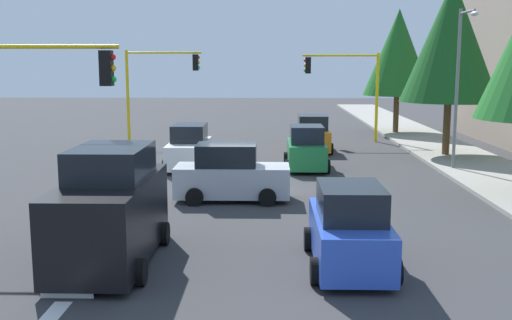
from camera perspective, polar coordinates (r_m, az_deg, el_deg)
The scene contains 15 objects.
ground_plane at distance 23.17m, azimuth -1.45°, elevation -2.67°, with size 120.00×120.00×0.00m, color #353538.
sidewalk_kerb at distance 29.57m, azimuth 19.83°, elevation -0.49°, with size 80.00×4.00×0.15m, color gray.
lane_arrow_near at distance 12.78m, azimuth -18.04°, elevation -13.06°, with size 2.40×1.10×1.10m.
traffic_signal_far_left at distance 36.94m, azimuth 8.45°, elevation 7.53°, with size 0.36×4.59×5.30m.
traffic_signal_near_right at distance 18.00m, azimuth -20.81°, elevation 5.48°, with size 0.36×4.59×5.31m.
traffic_signal_far_right at distance 37.29m, azimuth -9.22°, elevation 7.69°, with size 0.36×4.59×5.47m.
street_lamp_curbside at distance 27.48m, azimuth 18.63°, elevation 7.84°, with size 2.15×0.28×7.00m.
tree_roadside_mid at distance 31.93m, azimuth 17.81°, elevation 10.61°, with size 4.81×4.81×8.82m.
tree_roadside_far at distance 41.51m, azimuth 13.19°, elevation 9.79°, with size 4.48×4.48×8.21m.
delivery_van_black at distance 14.84m, azimuth -13.47°, elevation -4.59°, with size 4.80×2.22×2.77m.
car_silver at distance 21.05m, azimuth -2.36°, elevation -1.39°, with size 1.97×3.94×1.98m.
car_white at distance 27.64m, azimuth -6.28°, elevation 1.09°, with size 4.11×1.97×1.98m.
car_green at distance 27.30m, azimuth 4.73°, elevation 1.00°, with size 3.65×1.94×1.98m.
car_blue at distance 14.37m, azimuth 8.74°, elevation -6.48°, with size 3.90×1.94×1.98m.
car_orange at distance 32.81m, azimuth 5.29°, elevation 2.36°, with size 3.92×2.02×1.98m.
Camera 1 is at (22.65, 1.12, 4.74)m, focal length 42.66 mm.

